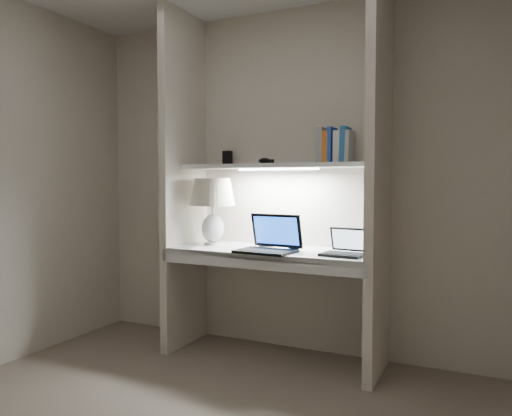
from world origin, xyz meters
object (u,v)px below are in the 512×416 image
Objects in this scene: table_lamp at (213,200)px; laptop_main at (270,243)px; speaker at (291,237)px; book_row at (335,146)px; laptop_netbook at (346,249)px.

laptop_main is (0.53, -0.15, -0.28)m from table_lamp.
speaker is (0.57, 0.13, -0.26)m from table_lamp.
book_row reaches higher than laptop_main.
laptop_netbook is at bearing -5.33° from table_lamp.
laptop_main reaches higher than speaker.
speaker is 0.56× the size of book_row.
table_lamp is 1.08m from laptop_netbook.
laptop_main is 1.59× the size of book_row.
laptop_main is at bearing -15.66° from table_lamp.
laptop_netbook is at bearing 10.12° from laptop_main.
laptop_main is at bearing -166.59° from laptop_netbook.
table_lamp is at bearing 168.66° from laptop_main.
laptop_main is 1.34× the size of laptop_netbook.
book_row is at bearing 45.83° from laptop_main.
laptop_netbook is (0.51, 0.05, -0.02)m from laptop_main.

